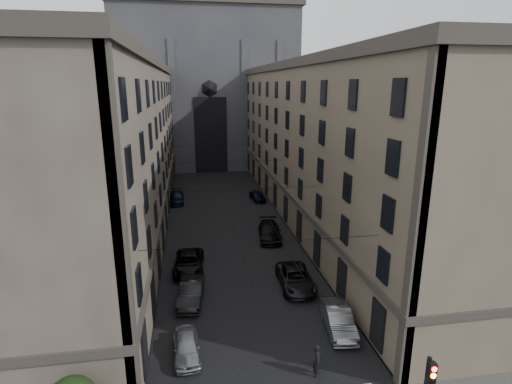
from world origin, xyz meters
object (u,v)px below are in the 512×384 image
gothic_tower (206,76)px  car_left_midnear (191,292)px  car_left_near (187,347)px  car_right_far (258,196)px  car_right_midnear (296,278)px  pedestrian (317,360)px  car_left_midfar (189,262)px  car_right_midfar (270,231)px  car_right_near (338,319)px  car_left_far (176,198)px

gothic_tower → car_left_midnear: size_ratio=11.86×
car_left_near → car_right_far: car_right_far is taller
car_right_midnear → pedestrian: pedestrian is taller
pedestrian → car_left_midfar: bearing=44.3°
car_right_midfar → car_right_near: bearing=-78.6°
car_left_near → car_right_near: car_right_near is taller
car_left_near → gothic_tower: bearing=82.8°
car_left_near → pedestrian: (7.40, -2.92, 0.33)m
car_right_far → pedestrian: bearing=-101.4°
car_left_midnear → car_left_far: size_ratio=0.93×
pedestrian → car_left_midnear: bearing=55.3°
car_right_midnear → car_right_midfar: size_ratio=1.00×
car_left_near → car_left_far: size_ratio=0.76×
car_left_midnear → car_left_far: bearing=100.9°
car_left_midfar → car_left_far: bearing=98.1°
car_left_midfar → car_right_midfar: car_right_midfar is taller
gothic_tower → car_left_midnear: bearing=-94.3°
car_left_midnear → car_right_midnear: 8.59m
car_left_midnear → car_right_near: bearing=-21.6°
car_right_midnear → pedestrian: (-1.48, -10.30, 0.21)m
car_left_far → car_right_midfar: size_ratio=0.92×
car_left_near → car_left_midnear: size_ratio=0.81×
car_left_midfar → car_left_far: size_ratio=1.06×
car_right_midnear → car_right_far: 25.61m
gothic_tower → car_left_near: gothic_tower is taller
car_left_near → car_right_near: size_ratio=0.82×
car_left_far → pedestrian: bearing=-77.4°
car_right_near → car_left_midfar: bearing=140.0°
car_left_midnear → car_right_near: car_left_midnear is taller
car_left_near → car_right_midnear: (8.88, 7.38, 0.11)m
car_left_far → car_right_far: size_ratio=1.26×
car_right_near → pedestrian: 4.90m
car_left_far → car_right_far: 11.59m
car_left_midnear → car_right_near: (9.87, -5.38, -0.01)m
car_left_midnear → car_right_midfar: 14.59m
car_right_near → car_right_midnear: bearing=109.1°
car_left_midfar → pedestrian: pedestrian is taller
car_left_far → pedestrian: pedestrian is taller
car_right_midfar → pedestrian: pedestrian is taller
car_right_far → car_left_near: bearing=-114.1°
car_left_midfar → car_left_near: bearing=-87.3°
car_left_midfar → pedestrian: bearing=-60.4°
gothic_tower → car_right_midnear: gothic_tower is taller
gothic_tower → car_right_midfar: bearing=-84.8°
car_left_midfar → car_left_far: 21.94m
gothic_tower → car_right_midfar: gothic_tower is taller
car_left_near → car_right_near: bearing=3.1°
gothic_tower → car_left_midnear: 60.43m
car_right_far → car_right_midnear: bearing=-99.8°
car_left_midfar → pedestrian: 16.50m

